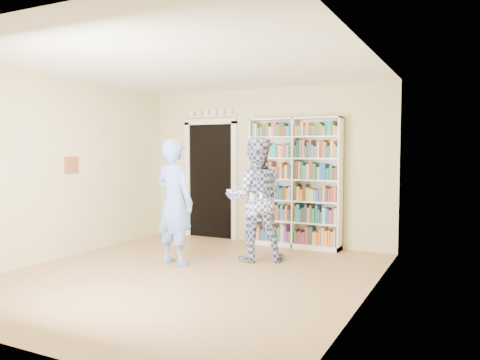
# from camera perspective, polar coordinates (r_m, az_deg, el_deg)

# --- Properties ---
(floor) EXTENTS (5.00, 5.00, 0.00)m
(floor) POSITION_cam_1_polar(r_m,az_deg,el_deg) (6.21, -6.36, -11.52)
(floor) COLOR #A47F4F
(floor) RESTS_ON ground
(ceiling) EXTENTS (5.00, 5.00, 0.00)m
(ceiling) POSITION_cam_1_polar(r_m,az_deg,el_deg) (6.10, -6.54, 13.80)
(ceiling) COLOR white
(ceiling) RESTS_ON wall_back
(wall_back) EXTENTS (4.50, 0.00, 4.50)m
(wall_back) POSITION_cam_1_polar(r_m,az_deg,el_deg) (8.21, 3.13, 1.73)
(wall_back) COLOR beige
(wall_back) RESTS_ON floor
(wall_left) EXTENTS (0.00, 5.00, 5.00)m
(wall_left) POSITION_cam_1_polar(r_m,az_deg,el_deg) (7.47, -21.06, 1.31)
(wall_left) COLOR beige
(wall_left) RESTS_ON floor
(wall_right) EXTENTS (0.00, 5.00, 5.00)m
(wall_right) POSITION_cam_1_polar(r_m,az_deg,el_deg) (5.14, 15.08, 0.48)
(wall_right) COLOR beige
(wall_right) RESTS_ON floor
(bookshelf) EXTENTS (1.57, 0.29, 2.16)m
(bookshelf) POSITION_cam_1_polar(r_m,az_deg,el_deg) (7.86, 6.70, -0.27)
(bookshelf) COLOR white
(bookshelf) RESTS_ON floor
(doorway) EXTENTS (1.10, 0.08, 2.43)m
(doorway) POSITION_cam_1_polar(r_m,az_deg,el_deg) (8.70, -3.59, 0.71)
(doorway) COLOR black
(doorway) RESTS_ON floor
(wall_art) EXTENTS (0.03, 0.25, 0.25)m
(wall_art) POSITION_cam_1_polar(r_m,az_deg,el_deg) (7.59, -19.85, 1.74)
(wall_art) COLOR brown
(wall_art) RESTS_ON wall_left
(man_blue) EXTENTS (0.73, 0.56, 1.78)m
(man_blue) POSITION_cam_1_polar(r_m,az_deg,el_deg) (6.68, -7.99, -2.68)
(man_blue) COLOR #678DE6
(man_blue) RESTS_ON floor
(man_plaid) EXTENTS (1.10, 1.03, 1.81)m
(man_plaid) POSITION_cam_1_polar(r_m,az_deg,el_deg) (6.86, 1.87, -2.35)
(man_plaid) COLOR navy
(man_plaid) RESTS_ON floor
(paper_sheet) EXTENTS (0.19, 0.04, 0.26)m
(paper_sheet) POSITION_cam_1_polar(r_m,az_deg,el_deg) (6.62, 1.95, -2.68)
(paper_sheet) COLOR white
(paper_sheet) RESTS_ON man_plaid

